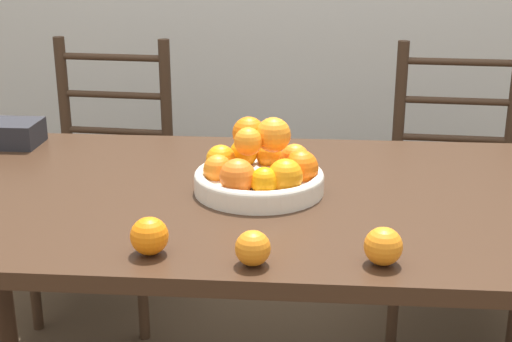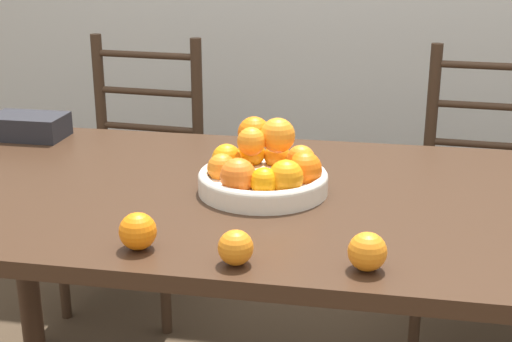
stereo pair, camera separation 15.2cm
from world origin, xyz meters
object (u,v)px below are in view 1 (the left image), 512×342
book_stack (2,133)px  orange_loose_0 (383,246)px  orange_loose_2 (253,248)px  fruit_bowl (260,171)px  chair_left (105,181)px  orange_loose_1 (149,236)px  chair_right (454,190)px

book_stack → orange_loose_0: bearing=-34.3°
orange_loose_0 → book_stack: size_ratio=0.33×
orange_loose_2 → orange_loose_0: bearing=5.2°
orange_loose_2 → fruit_bowl: bearing=92.3°
chair_left → book_stack: size_ratio=4.50×
fruit_bowl → orange_loose_2: bearing=-87.7°
book_stack → orange_loose_1: bearing=-49.6°
orange_loose_2 → chair_left: bearing=118.3°
orange_loose_1 → chair_left: 1.22m
orange_loose_0 → chair_left: size_ratio=0.07×
orange_loose_0 → orange_loose_1: size_ratio=0.98×
fruit_bowl → orange_loose_2: size_ratio=4.59×
orange_loose_2 → book_stack: 1.03m
chair_left → book_stack: chair_left is taller
fruit_bowl → book_stack: size_ratio=1.41×
orange_loose_1 → orange_loose_2: size_ratio=1.10×
orange_loose_1 → chair_left: chair_left is taller
chair_left → orange_loose_2: bearing=-57.1°
chair_left → orange_loose_1: bearing=-64.7°
orange_loose_1 → chair_left: size_ratio=0.08×
fruit_bowl → chair_right: chair_right is taller
fruit_bowl → chair_left: chair_left is taller
chair_left → book_stack: 0.55m
orange_loose_0 → chair_right: (0.35, 1.12, -0.30)m
orange_loose_1 → orange_loose_2: bearing=-8.9°
fruit_bowl → book_stack: 0.81m
fruit_bowl → book_stack: fruit_bowl is taller
orange_loose_2 → book_stack: bearing=137.5°
chair_right → orange_loose_2: bearing=-113.4°
orange_loose_1 → book_stack: 0.87m
orange_loose_1 → orange_loose_2: 0.20m
chair_left → chair_right: size_ratio=1.00×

